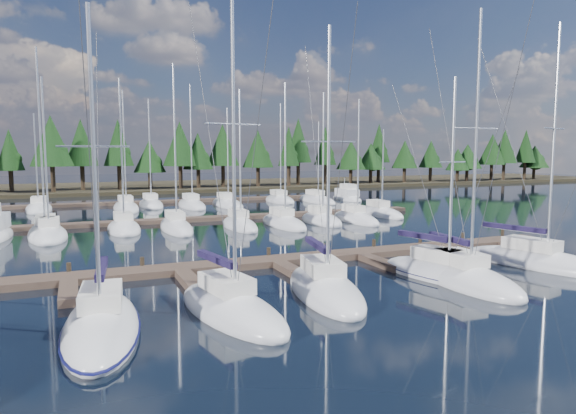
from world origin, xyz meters
name	(u,v)px	position (x,y,z in m)	size (l,w,h in m)	color
ground	(224,236)	(0.00, 30.00, 0.00)	(260.00, 260.00, 0.00)	black
far_shore	(140,187)	(0.00, 90.00, 0.30)	(220.00, 30.00, 0.60)	#2D2719
main_dock	(278,263)	(0.00, 17.36, 0.20)	(44.00, 6.13, 0.90)	#4E3D31
back_docks	(180,209)	(0.00, 49.58, 0.20)	(50.00, 21.80, 0.40)	#4E3D31
front_sailboat_1	(102,325)	(-10.74, 9.08, 0.28)	(3.88, 9.54, 13.28)	silver
front_sailboat_2	(231,308)	(-5.42, 9.20, 0.30)	(4.34, 8.85, 14.98)	silver
front_sailboat_3	(325,289)	(-0.13, 10.60, 0.28)	(4.56, 9.32, 13.79)	silver
front_sailboat_4	(442,274)	(7.34, 10.84, 0.28)	(4.75, 8.97, 11.90)	silver
front_sailboat_5	(465,278)	(7.77, 9.49, 0.29)	(3.59, 8.59, 15.09)	silver
front_sailboat_6	(538,262)	(14.90, 11.04, 0.29)	(5.33, 10.44, 15.42)	silver
back_sailboat_rows	(185,214)	(-0.44, 44.46, 0.27)	(45.55, 32.04, 16.37)	silver
motor_yacht_right	(347,197)	(25.50, 54.37, 0.44)	(2.95, 7.95, 3.91)	silver
tree_line	(126,149)	(-3.16, 80.17, 7.51)	(186.54, 11.30, 14.06)	black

